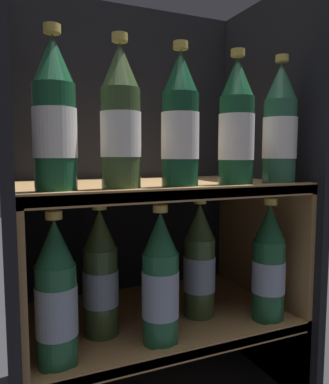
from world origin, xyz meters
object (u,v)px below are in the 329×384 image
bottle_upper_front_0 (55,120)px  bottle_lower_front_2 (269,266)px  bottle_upper_front_2 (179,125)px  bottle_lower_back_0 (101,276)px  bottle_lower_back_1 (199,264)px  bottle_lower_front_1 (160,283)px  bottle_lower_front_0 (56,298)px  bottle_upper_front_4 (280,128)px  bottle_upper_front_1 (121,122)px  bottle_upper_front_3 (236,127)px

bottle_upper_front_0 → bottle_lower_front_2: bottle_upper_front_0 is taller
bottle_upper_front_2 → bottle_lower_back_0: (-0.14, 0.08, -0.30)m
bottle_lower_back_0 → bottle_lower_back_1: 0.23m
bottle_lower_front_1 → bottle_upper_front_0: bearing=180.0°
bottle_upper_front_0 → bottle_lower_front_2: bearing=-0.0°
bottle_lower_front_0 → bottle_lower_back_0: bearing=39.4°
bottle_upper_front_4 → bottle_lower_back_0: size_ratio=1.00×
bottle_lower_back_1 → bottle_lower_back_0: bearing=180.0°
bottle_lower_front_2 → bottle_upper_front_2: bearing=180.0°
bottle_upper_front_1 → bottle_lower_front_2: 0.45m
bottle_upper_front_0 → bottle_upper_front_4: (0.47, -0.00, -0.00)m
bottle_upper_front_1 → bottle_lower_front_2: size_ratio=1.00×
bottle_lower_back_1 → bottle_upper_front_2: bearing=-138.5°
bottle_upper_front_0 → bottle_lower_front_2: size_ratio=1.00×
bottle_upper_front_1 → bottle_lower_front_1: bottle_upper_front_1 is taller
bottle_upper_front_0 → bottle_lower_front_1: 0.36m
bottle_upper_front_0 → bottle_upper_front_4: bearing=-0.0°
bottle_upper_front_2 → bottle_lower_front_1: size_ratio=1.00×
bottle_upper_front_2 → bottle_lower_back_1: size_ratio=1.00×
bottle_upper_front_1 → bottle_lower_front_0: bearing=180.0°
bottle_upper_front_2 → bottle_lower_back_0: bottle_upper_front_2 is taller
bottle_upper_front_2 → bottle_lower_back_1: (0.09, 0.08, -0.30)m
bottle_lower_front_0 → bottle_lower_back_1: same height
bottle_upper_front_0 → bottle_lower_front_1: bearing=-0.0°
bottle_upper_front_0 → bottle_upper_front_2: same height
bottle_upper_front_3 → bottle_upper_front_4: (0.11, -0.00, 0.00)m
bottle_upper_front_4 → bottle_lower_back_0: bottle_upper_front_4 is taller
bottle_upper_front_0 → bottle_upper_front_4: size_ratio=1.00×
bottle_upper_front_1 → bottle_lower_front_1: 0.32m
bottle_lower_front_0 → bottle_upper_front_0: bearing=0.0°
bottle_upper_front_3 → bottle_upper_front_1: bearing=180.0°
bottle_upper_front_3 → bottle_lower_front_2: bearing=-0.0°
bottle_upper_front_1 → bottle_lower_back_1: bottle_upper_front_1 is taller
bottle_upper_front_3 → bottle_upper_front_0: bearing=180.0°
bottle_upper_front_0 → bottle_lower_back_0: size_ratio=1.00×
bottle_upper_front_3 → bottle_lower_back_1: (-0.04, 0.08, -0.30)m
bottle_upper_front_3 → bottle_lower_front_1: bottle_upper_front_3 is taller
bottle_upper_front_0 → bottle_lower_front_0: size_ratio=1.00×
bottle_lower_back_1 → bottle_upper_front_4: bearing=-28.2°
bottle_upper_front_1 → bottle_lower_back_1: size_ratio=1.00×
bottle_lower_front_2 → bottle_upper_front_3: bearing=180.0°
bottle_upper_front_4 → bottle_lower_front_0: 0.57m
bottle_upper_front_2 → bottle_lower_front_0: 0.39m
bottle_upper_front_4 → bottle_lower_front_0: (-0.48, 0.00, -0.30)m
bottle_upper_front_0 → bottle_upper_front_3: size_ratio=1.00×
bottle_upper_front_2 → bottle_lower_front_2: bearing=-0.0°
bottle_upper_front_0 → bottle_upper_front_1: same height
bottle_lower_front_2 → bottle_lower_back_0: same height
bottle_upper_front_0 → bottle_lower_back_1: bottle_upper_front_0 is taller
bottle_upper_front_2 → bottle_upper_front_3: size_ratio=1.00×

